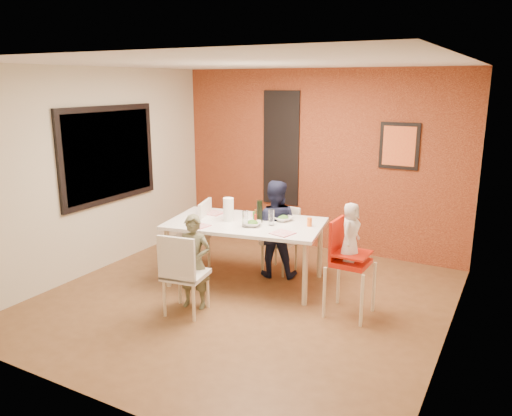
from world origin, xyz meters
The scene contains 35 objects.
ground centered at (0.00, 0.00, 0.00)m, with size 4.50×4.50×0.00m, color brown.
ceiling centered at (0.00, 0.00, 2.70)m, with size 4.50×4.50×0.02m, color silver.
wall_back centered at (0.00, 2.25, 1.35)m, with size 4.50×0.02×2.70m, color beige.
wall_front centered at (0.00, -2.25, 1.35)m, with size 4.50×0.02×2.70m, color beige.
wall_left centered at (-2.25, 0.00, 1.35)m, with size 0.02×4.50×2.70m, color beige.
wall_right centered at (2.25, 0.00, 1.35)m, with size 0.02×4.50×2.70m, color beige.
brick_accent_wall centered at (0.00, 2.23, 1.35)m, with size 4.50×0.02×2.70m, color maroon.
picture_window_frame centered at (-2.22, 0.20, 1.55)m, with size 0.05×1.70×1.30m, color black.
picture_window_pane centered at (-2.21, 0.20, 1.55)m, with size 0.02×1.55×1.15m, color black.
glassblock_strip centered at (-0.60, 2.21, 1.50)m, with size 0.55×0.03×1.70m, color #B5C0C5.
glassblock_surround centered at (-0.60, 2.21, 1.50)m, with size 0.60×0.03×1.76m, color black.
art_print_frame centered at (1.20, 2.21, 1.65)m, with size 0.54×0.03×0.64m, color black.
art_print_canvas centered at (1.20, 2.19, 1.65)m, with size 0.44×0.01×0.54m, color orange.
dining_table centered at (-0.25, 0.48, 0.73)m, with size 2.08×1.40×0.80m.
chair_near centered at (-0.38, -0.68, 0.52)m, with size 0.50×0.50×0.94m.
chair_far centered at (-0.02, 1.09, 0.49)m, with size 0.45×0.45×0.87m.
chair_left centered at (-0.99, 0.48, 0.55)m, with size 0.57×0.57×0.99m.
high_chair centered at (1.17, 0.22, 0.65)m, with size 0.46×0.46×1.07m.
child_near centered at (-0.39, -0.44, 0.54)m, with size 0.40×0.26×1.08m, color brown.
child_far centered at (-0.03, 0.86, 0.64)m, with size 0.62×0.49×1.29m, color black.
toddler centered at (1.20, 0.22, 0.95)m, with size 0.31×0.20×0.64m, color silver.
plate_near_left centered at (-0.64, 0.05, 0.80)m, with size 0.20×0.20×0.01m, color white.
plate_far_mid centered at (-0.27, 0.87, 0.80)m, with size 0.20×0.20×0.01m, color white.
plate_near_right centered at (0.38, 0.26, 0.80)m, with size 0.23×0.23×0.01m, color white.
plate_far_left centered at (-0.83, 0.64, 0.80)m, with size 0.24×0.24×0.01m, color white.
salad_bowl_a centered at (-0.09, 0.36, 0.83)m, with size 0.22×0.22×0.05m, color silver.
salad_bowl_b centered at (0.14, 0.76, 0.83)m, with size 0.23×0.23×0.06m, color white.
wine_bottle centered at (-0.09, 0.56, 0.94)m, with size 0.07×0.07×0.28m, color black.
wine_glass_a centered at (-0.14, 0.29, 0.90)m, with size 0.07×0.07×0.20m, color white.
wine_glass_b centered at (0.10, 0.51, 0.90)m, with size 0.07×0.07×0.20m, color white.
paper_towel_roll centered at (-0.46, 0.42, 0.95)m, with size 0.13×0.13×0.30m, color white.
condiment_red centered at (-0.10, 0.46, 0.86)m, with size 0.03×0.03×0.13m, color red.
condiment_green centered at (-0.17, 0.56, 0.86)m, with size 0.03×0.03×0.13m, color #2C7426.
condiment_brown centered at (-0.14, 0.56, 0.87)m, with size 0.04×0.04×0.15m, color brown.
sippy_cup centered at (0.53, 0.69, 0.85)m, with size 0.06×0.06×0.11m, color orange.
Camera 1 is at (2.75, -4.74, 2.51)m, focal length 35.00 mm.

